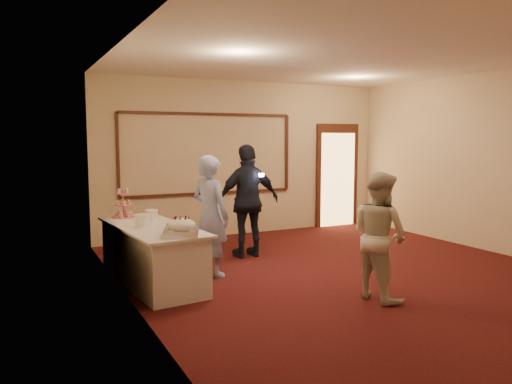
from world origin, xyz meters
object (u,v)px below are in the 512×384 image
pavlova_tray (182,227)px  cupcake_stand (123,206)px  woman (379,236)px  guest (248,201)px  buffet_table (152,254)px  tart (177,226)px  man (210,216)px  plate_stack_b (151,215)px  plate_stack_a (143,220)px

pavlova_tray → cupcake_stand: bearing=102.5°
woman → guest: (-0.49, 2.58, 0.15)m
cupcake_stand → buffet_table: bearing=-77.5°
pavlova_tray → tart: size_ratio=2.03×
cupcake_stand → man: man is taller
plate_stack_b → pavlova_tray: bearing=-87.3°
man → guest: bearing=-77.2°
guest → woman: bearing=100.3°
plate_stack_b → buffet_table: bearing=-104.7°
buffet_table → cupcake_stand: (-0.19, 0.85, 0.55)m
buffet_table → plate_stack_b: (0.11, 0.42, 0.46)m
man → guest: guest is taller
pavlova_tray → plate_stack_b: 1.19m
woman → guest: 2.62m
cupcake_stand → woman: woman is taller
woman → man: bearing=31.9°
buffet_table → cupcake_stand: cupcake_stand is taller
plate_stack_b → woman: size_ratio=0.11×
pavlova_tray → guest: 2.23m
plate_stack_a → tart: bearing=-40.5°
guest → plate_stack_b: bearing=11.9°
plate_stack_a → guest: 2.05m
tart → woman: size_ratio=0.20×
plate_stack_a → man: man is taller
man → woman: size_ratio=1.11×
cupcake_stand → woman: bearing=-47.1°
cupcake_stand → plate_stack_a: size_ratio=2.41×
plate_stack_a → man: 0.94m
plate_stack_a → woman: size_ratio=0.13×
buffet_table → cupcake_stand: bearing=102.5°
cupcake_stand → plate_stack_b: 0.52m
tart → plate_stack_a: bearing=139.5°
plate_stack_b → guest: guest is taller
pavlova_tray → cupcake_stand: size_ratio=1.35×
pavlova_tray → plate_stack_a: bearing=110.9°
tart → man: man is taller
buffet_table → tart: 0.58m
pavlova_tray → plate_stack_b: pavlova_tray is taller
plate_stack_a → tart: 0.47m
cupcake_stand → tart: (0.43, -1.17, -0.14)m
pavlova_tray → tart: bearing=80.4°
plate_stack_b → tart: plate_stack_b is taller
plate_stack_b → woman: (2.15, -2.21, -0.09)m
plate_stack_b → man: man is taller
buffet_table → pavlova_tray: (0.17, -0.76, 0.47)m
buffet_table → tart: size_ratio=7.14×
plate_stack_b → man: bearing=-29.5°
plate_stack_a → pavlova_tray: bearing=-69.1°
plate_stack_b → plate_stack_a: bearing=-117.2°
cupcake_stand → plate_stack_b: bearing=-54.6°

